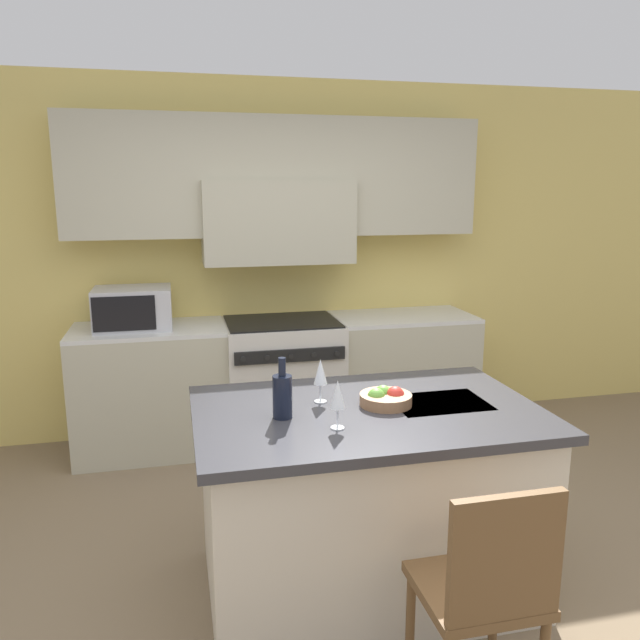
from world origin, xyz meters
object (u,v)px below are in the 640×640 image
Objects in this scene: fruit_bowl at (386,398)px; range_stove at (283,381)px; wine_glass_near at (338,396)px; wine_glass_far at (320,373)px; island_chair at (487,587)px; microwave at (133,308)px; wine_bottle at (282,395)px.

range_stove is at bearing 95.30° from fruit_bowl.
wine_glass_near reaches higher than range_stove.
range_stove is at bearing 86.21° from wine_glass_far.
island_chair is 1.16m from wine_glass_far.
microwave reaches higher than wine_bottle.
fruit_bowl is (1.23, -1.87, -0.13)m from microwave.
wine_glass_near is at bearing 119.84° from island_chair.
wine_bottle is at bearing -69.16° from microwave.
fruit_bowl is (-0.08, 0.88, 0.40)m from island_chair.
fruit_bowl is at bearing -56.71° from microwave.
range_stove is at bearing 95.20° from island_chair.
island_chair is at bearing -69.60° from wine_glass_far.
wine_glass_near is at bearing -41.50° from wine_bottle.
microwave is 3.08m from island_chair.
range_stove is 0.98× the size of island_chair.
wine_glass_near is 0.34m from wine_glass_far.
microwave is at bearing 123.29° from fruit_bowl.
wine_glass_near is at bearing -93.33° from range_stove.
island_chair is 0.90m from wine_glass_near.
range_stove is 3.84× the size of fruit_bowl.
microwave is 2.06m from wine_bottle.
wine_glass_near is (0.93, -2.10, -0.02)m from microwave.
fruit_bowl is (0.49, 0.05, -0.07)m from wine_bottle.
range_stove is 3.43× the size of wine_bottle.
wine_glass_far is (-0.36, 0.98, 0.51)m from island_chair.
wine_glass_far is (0.94, -1.77, -0.02)m from microwave.
island_chair reaches higher than range_stove.
wine_glass_far is at bearing -61.99° from microwave.
wine_bottle reaches higher than island_chair.
island_chair is 4.49× the size of wine_glass_near.
wine_glass_far reaches higher than island_chair.
wine_bottle is (0.73, -1.92, -0.06)m from microwave.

